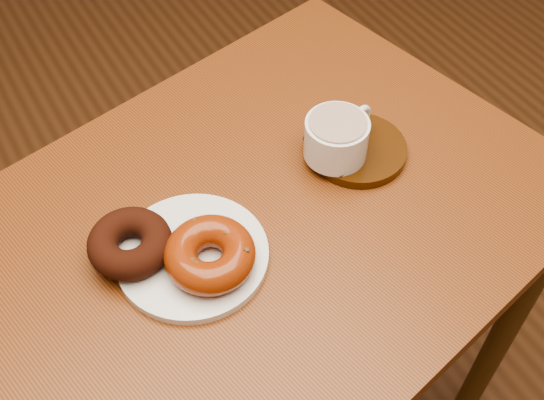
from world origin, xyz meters
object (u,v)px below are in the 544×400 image
donut_plate (192,255)px  cafe_table (261,265)px  coffee_cup (337,137)px  saucer (358,150)px

donut_plate → cafe_table: bearing=9.4°
donut_plate → coffee_cup: 0.28m
donut_plate → saucer: saucer is taller
saucer → coffee_cup: size_ratio=1.20×
cafe_table → coffee_cup: 0.24m
donut_plate → saucer: bearing=8.7°
cafe_table → donut_plate: 0.19m
cafe_table → saucer: saucer is taller
cafe_table → donut_plate: donut_plate is taller
cafe_table → saucer: bearing=-3.5°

